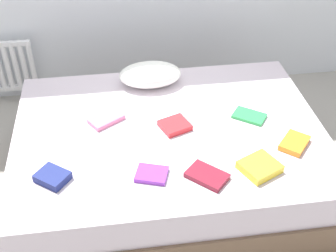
{
  "coord_description": "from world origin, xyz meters",
  "views": [
    {
      "loc": [
        -0.32,
        -2.21,
        2.25
      ],
      "look_at": [
        0.0,
        0.05,
        0.48
      ],
      "focal_mm": 47.72,
      "sensor_mm": 36.0,
      "label": 1
    }
  ],
  "objects_px": {
    "bed": "(169,158)",
    "textbook_orange": "(294,143)",
    "textbook_navy": "(53,177)",
    "radiator": "(12,67)",
    "textbook_maroon": "(207,176)",
    "textbook_red": "(175,126)",
    "textbook_purple": "(152,174)",
    "textbook_green": "(249,116)",
    "textbook_pink": "(106,119)",
    "textbook_yellow": "(260,167)",
    "pillow": "(150,75)"
  },
  "relations": [
    {
      "from": "radiator",
      "to": "pillow",
      "type": "relative_size",
      "value": 1.02
    },
    {
      "from": "textbook_purple",
      "to": "textbook_green",
      "type": "bearing_deg",
      "value": 51.6
    },
    {
      "from": "bed",
      "to": "textbook_purple",
      "type": "relative_size",
      "value": 11.57
    },
    {
      "from": "textbook_yellow",
      "to": "bed",
      "type": "bearing_deg",
      "value": 109.4
    },
    {
      "from": "textbook_pink",
      "to": "textbook_purple",
      "type": "relative_size",
      "value": 1.26
    },
    {
      "from": "textbook_purple",
      "to": "pillow",
      "type": "bearing_deg",
      "value": 102.45
    },
    {
      "from": "textbook_pink",
      "to": "textbook_yellow",
      "type": "height_order",
      "value": "textbook_yellow"
    },
    {
      "from": "radiator",
      "to": "textbook_pink",
      "type": "distance_m",
      "value": 1.33
    },
    {
      "from": "bed",
      "to": "textbook_orange",
      "type": "distance_m",
      "value": 0.82
    },
    {
      "from": "textbook_maroon",
      "to": "textbook_green",
      "type": "relative_size",
      "value": 1.08
    },
    {
      "from": "bed",
      "to": "textbook_maroon",
      "type": "bearing_deg",
      "value": -72.82
    },
    {
      "from": "textbook_maroon",
      "to": "textbook_yellow",
      "type": "height_order",
      "value": "textbook_yellow"
    },
    {
      "from": "radiator",
      "to": "textbook_orange",
      "type": "distance_m",
      "value": 2.4
    },
    {
      "from": "textbook_red",
      "to": "textbook_green",
      "type": "relative_size",
      "value": 0.84
    },
    {
      "from": "radiator",
      "to": "textbook_pink",
      "type": "height_order",
      "value": "radiator"
    },
    {
      "from": "textbook_pink",
      "to": "textbook_yellow",
      "type": "relative_size",
      "value": 1.07
    },
    {
      "from": "textbook_maroon",
      "to": "textbook_purple",
      "type": "bearing_deg",
      "value": -147.2
    },
    {
      "from": "textbook_pink",
      "to": "textbook_maroon",
      "type": "relative_size",
      "value": 0.98
    },
    {
      "from": "radiator",
      "to": "textbook_maroon",
      "type": "xyz_separation_m",
      "value": [
        1.31,
        -1.67,
        0.16
      ]
    },
    {
      "from": "textbook_red",
      "to": "textbook_navy",
      "type": "height_order",
      "value": "textbook_navy"
    },
    {
      "from": "textbook_red",
      "to": "bed",
      "type": "bearing_deg",
      "value": 151.37
    },
    {
      "from": "bed",
      "to": "textbook_green",
      "type": "distance_m",
      "value": 0.6
    },
    {
      "from": "bed",
      "to": "textbook_pink",
      "type": "relative_size",
      "value": 9.2
    },
    {
      "from": "pillow",
      "to": "textbook_green",
      "type": "height_order",
      "value": "pillow"
    },
    {
      "from": "pillow",
      "to": "textbook_navy",
      "type": "distance_m",
      "value": 1.12
    },
    {
      "from": "textbook_red",
      "to": "textbook_orange",
      "type": "relative_size",
      "value": 0.88
    },
    {
      "from": "textbook_red",
      "to": "textbook_navy",
      "type": "relative_size",
      "value": 1.01
    },
    {
      "from": "radiator",
      "to": "textbook_red",
      "type": "relative_size",
      "value": 2.65
    },
    {
      "from": "textbook_pink",
      "to": "textbook_navy",
      "type": "relative_size",
      "value": 1.28
    },
    {
      "from": "textbook_pink",
      "to": "textbook_navy",
      "type": "distance_m",
      "value": 0.59
    },
    {
      "from": "textbook_maroon",
      "to": "textbook_purple",
      "type": "distance_m",
      "value": 0.31
    },
    {
      "from": "textbook_red",
      "to": "textbook_navy",
      "type": "bearing_deg",
      "value": -174.93
    },
    {
      "from": "textbook_navy",
      "to": "textbook_yellow",
      "type": "xyz_separation_m",
      "value": [
        1.16,
        -0.08,
        0.0
      ]
    },
    {
      "from": "radiator",
      "to": "textbook_navy",
      "type": "height_order",
      "value": "radiator"
    },
    {
      "from": "textbook_green",
      "to": "radiator",
      "type": "bearing_deg",
      "value": -178.25
    },
    {
      "from": "textbook_pink",
      "to": "textbook_yellow",
      "type": "distance_m",
      "value": 1.03
    },
    {
      "from": "textbook_yellow",
      "to": "textbook_pink",
      "type": "bearing_deg",
      "value": 119.72
    },
    {
      "from": "bed",
      "to": "textbook_green",
      "type": "height_order",
      "value": "textbook_green"
    },
    {
      "from": "textbook_orange",
      "to": "textbook_maroon",
      "type": "bearing_deg",
      "value": 149.84
    },
    {
      "from": "bed",
      "to": "textbook_orange",
      "type": "bearing_deg",
      "value": -20.5
    },
    {
      "from": "textbook_pink",
      "to": "textbook_orange",
      "type": "bearing_deg",
      "value": -52.71
    },
    {
      "from": "textbook_pink",
      "to": "textbook_purple",
      "type": "xyz_separation_m",
      "value": [
        0.23,
        -0.55,
        -0.0
      ]
    },
    {
      "from": "textbook_pink",
      "to": "textbook_yellow",
      "type": "xyz_separation_m",
      "value": [
        0.84,
        -0.58,
        0.01
      ]
    },
    {
      "from": "radiator",
      "to": "textbook_purple",
      "type": "height_order",
      "value": "radiator"
    },
    {
      "from": "textbook_red",
      "to": "textbook_purple",
      "type": "height_order",
      "value": "textbook_red"
    },
    {
      "from": "pillow",
      "to": "radiator",
      "type": "bearing_deg",
      "value": 149.06
    },
    {
      "from": "textbook_orange",
      "to": "textbook_navy",
      "type": "distance_m",
      "value": 1.43
    },
    {
      "from": "textbook_red",
      "to": "textbook_green",
      "type": "xyz_separation_m",
      "value": [
        0.5,
        0.05,
        -0.01
      ]
    },
    {
      "from": "textbook_red",
      "to": "textbook_yellow",
      "type": "xyz_separation_m",
      "value": [
        0.42,
        -0.45,
        0.01
      ]
    },
    {
      "from": "radiator",
      "to": "textbook_maroon",
      "type": "distance_m",
      "value": 2.13
    }
  ]
}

